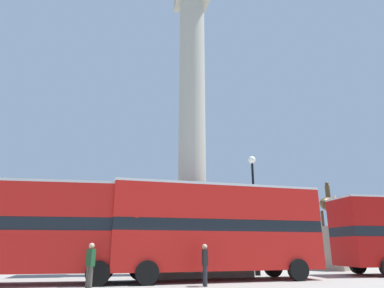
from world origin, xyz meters
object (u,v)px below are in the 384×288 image
Objects in this scene: equestrian_statue at (334,244)px; pedestrian_near_lamp at (205,263)px; bus_b at (217,227)px; pedestrian_by_plinth at (90,263)px; monument_column at (192,165)px; bus_c at (20,227)px; street_lamp at (254,202)px.

equestrian_statue is 3.82× the size of pedestrian_near_lamp.
bus_b is 6.39m from pedestrian_by_plinth.
pedestrian_by_plinth is (-5.79, -2.24, -1.53)m from bus_b.
monument_column reaches higher than pedestrian_near_lamp.
street_lamp is at bearing 14.74° from bus_c.
pedestrian_by_plinth is (-8.87, -4.78, -3.15)m from street_lamp.
monument_column reaches higher than street_lamp.
bus_c is 1.50× the size of street_lamp.
bus_b is 6.28× the size of pedestrian_near_lamp.
pedestrian_near_lamp is (-0.81, -6.27, -5.62)m from monument_column.
bus_c is 12.49m from street_lamp.
equestrian_statue is (11.15, 2.47, -4.77)m from monument_column.
bus_b is at bearing -99.52° from pedestrian_by_plinth.
pedestrian_near_lamp is at bearing -122.22° from bus_b.
street_lamp is 10.55m from pedestrian_by_plinth.
monument_column is at bearing 27.98° from bus_c.
street_lamp reaches higher than equestrian_statue.
bus_b is 6.14× the size of pedestrian_by_plinth.
pedestrian_near_lamp is at bearing -176.34° from equestrian_statue.
bus_b reaches higher than pedestrian_near_lamp.
monument_column is 2.98× the size of street_lamp.
monument_column is 12.22× the size of pedestrian_by_plinth.
bus_b reaches higher than bus_c.
pedestrian_by_plinth is at bearing -130.59° from monument_column.
monument_column is 12.48× the size of pedestrian_near_lamp.
equestrian_statue is at bearing -92.72° from pedestrian_by_plinth.
pedestrian_by_plinth is (-4.58, -0.03, 0.03)m from pedestrian_near_lamp.
monument_column is 1.99× the size of bus_b.
pedestrian_by_plinth reaches higher than pedestrian_near_lamp.
equestrian_statue reaches higher than bus_b.
monument_column reaches higher than equestrian_statue.
bus_c is at bearing 165.66° from equestrian_statue.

